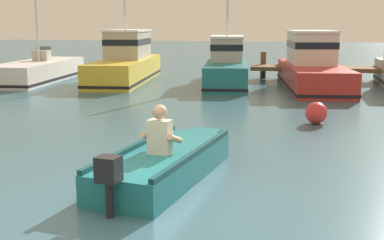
# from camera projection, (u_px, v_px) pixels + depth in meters

# --- Properties ---
(ground_plane) EXTENTS (120.00, 120.00, 0.00)m
(ground_plane) POSITION_uv_depth(u_px,v_px,m) (134.00, 209.00, 6.45)
(ground_plane) COLOR #386070
(rowboat_with_person) EXTENTS (1.54, 3.73, 1.19)m
(rowboat_with_person) POSITION_uv_depth(u_px,v_px,m) (166.00, 162.00, 7.72)
(rowboat_with_person) COLOR #1E727A
(rowboat_with_person) RESTS_ON ground
(moored_boat_white) EXTENTS (2.49, 6.17, 3.90)m
(moored_boat_white) POSITION_uv_depth(u_px,v_px,m) (38.00, 72.00, 20.66)
(moored_boat_white) COLOR white
(moored_boat_white) RESTS_ON ground
(moored_boat_yellow) EXTENTS (2.64, 6.83, 4.09)m
(moored_boat_yellow) POSITION_uv_depth(u_px,v_px,m) (126.00, 62.00, 20.64)
(moored_boat_yellow) COLOR gold
(moored_boat_yellow) RESTS_ON ground
(moored_boat_teal) EXTENTS (2.36, 6.09, 4.41)m
(moored_boat_teal) POSITION_uv_depth(u_px,v_px,m) (227.00, 66.00, 19.61)
(moored_boat_teal) COLOR #1E727A
(moored_boat_teal) RESTS_ON ground
(moored_boat_red) EXTENTS (2.89, 6.74, 2.10)m
(moored_boat_red) POSITION_uv_depth(u_px,v_px,m) (312.00, 67.00, 18.52)
(moored_boat_red) COLOR #B72D28
(moored_boat_red) RESTS_ON ground
(mooring_buoy) EXTENTS (0.53, 0.53, 0.53)m
(mooring_buoy) POSITION_uv_depth(u_px,v_px,m) (316.00, 113.00, 11.87)
(mooring_buoy) COLOR red
(mooring_buoy) RESTS_ON ground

